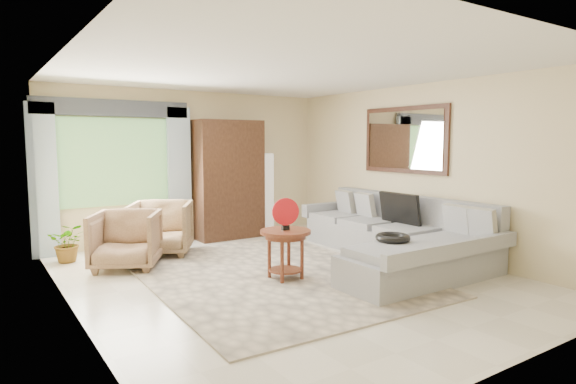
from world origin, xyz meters
TOP-DOWN VIEW (x-y plane):
  - ground at (0.00, 0.00)m, footprint 6.00×6.00m
  - area_rug at (-0.13, 0.19)m, footprint 3.15×4.11m
  - sectional_sofa at (1.78, -0.18)m, footprint 2.30×3.46m
  - tv_screen at (2.05, 0.02)m, footprint 0.14×0.74m
  - garden_hose at (1.00, -0.85)m, footprint 0.43×0.43m
  - coffee_table at (-0.08, -0.08)m, footprint 0.63×0.63m
  - red_disc at (-0.08, -0.08)m, footprint 0.33×0.14m
  - armchair_left at (-1.58, 1.58)m, footprint 1.16×1.17m
  - armchair_right at (-0.91, 2.11)m, footprint 1.21×1.21m
  - potted_plant at (-2.17, 2.41)m, footprint 0.62×0.57m
  - armoire at (0.55, 2.72)m, footprint 1.20×0.55m
  - floor_lamp at (1.35, 2.78)m, footprint 0.24×0.24m
  - window at (-1.35, 2.97)m, footprint 1.80×0.04m
  - curtain_left at (-2.40, 2.88)m, footprint 0.40×0.08m
  - curtain_right at (-0.30, 2.88)m, footprint 0.40×0.08m
  - valance at (-1.35, 2.90)m, footprint 2.40×0.12m
  - wall_mirror at (2.46, 0.35)m, footprint 0.05×1.70m

SIDE VIEW (x-z plane):
  - ground at x=0.00m, z-range 0.00..0.00m
  - area_rug at x=-0.13m, z-range 0.00..0.02m
  - potted_plant at x=-2.17m, z-range 0.00..0.56m
  - sectional_sofa at x=1.78m, z-range -0.17..0.73m
  - coffee_table at x=-0.08m, z-range 0.02..0.65m
  - armchair_left at x=-1.58m, z-range 0.00..0.79m
  - armchair_right at x=-0.91m, z-range 0.00..0.82m
  - garden_hose at x=1.00m, z-range 0.50..0.59m
  - tv_screen at x=2.05m, z-range 0.48..0.96m
  - floor_lamp at x=1.35m, z-range 0.00..1.50m
  - red_disc at x=-0.08m, z-range 0.69..1.03m
  - armoire at x=0.55m, z-range 0.00..2.10m
  - curtain_left at x=-2.40m, z-range 0.00..2.30m
  - curtain_right at x=-0.30m, z-range 0.00..2.30m
  - window at x=-1.35m, z-range 0.70..2.10m
  - wall_mirror at x=2.46m, z-range 1.22..2.27m
  - valance at x=-1.35m, z-range 2.12..2.38m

